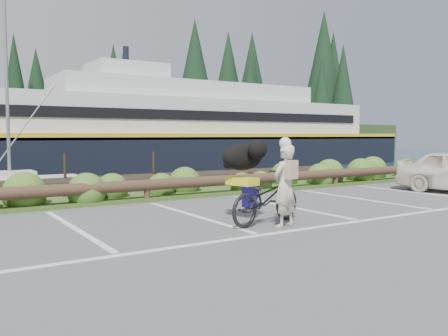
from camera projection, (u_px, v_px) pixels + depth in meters
The scene contains 6 objects.
ground at pixel (247, 232), 8.71m from camera, with size 72.00×72.00×0.00m, color #4D4D50.
vegetation_strip at pixel (137, 197), 13.16m from camera, with size 34.00×1.60×0.10m, color #3D5B21.
log_rail at pixel (147, 202), 12.57m from camera, with size 32.00×0.30×0.60m, color #443021, non-canonical shape.
bicycle at pixel (266, 198), 9.44m from camera, with size 0.69×1.98×1.04m, color black.
cyclist at pixel (285, 186), 9.10m from camera, with size 0.58×0.38×1.60m, color beige.
dog at pixel (242, 157), 9.82m from camera, with size 0.96×0.47×0.55m, color black.
Camera 1 is at (-5.00, -7.02, 1.77)m, focal length 38.00 mm.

